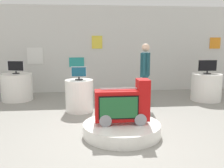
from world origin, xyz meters
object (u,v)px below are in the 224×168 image
object	(u,v)px
novelty_firetruck_tv	(123,106)
shopper_browsing_near_truck	(145,71)
display_pedestal_center_rear	(206,87)
tv_on_left_rear	(16,67)
tv_on_center_rear	(208,67)
display_pedestal_right_rear	(79,96)
display_pedestal_left_rear	(17,87)
main_display_pedestal	(122,129)
tv_on_right_rear	(79,73)

from	to	relation	value
novelty_firetruck_tv	shopper_browsing_near_truck	world-z (taller)	shopper_browsing_near_truck
novelty_firetruck_tv	display_pedestal_center_rear	size ratio (longest dim) A/B	1.16
tv_on_left_rear	display_pedestal_center_rear	size ratio (longest dim) A/B	0.57
tv_on_center_rear	display_pedestal_right_rear	bearing A→B (deg)	-168.11
display_pedestal_left_rear	display_pedestal_center_rear	bearing A→B (deg)	-5.97
novelty_firetruck_tv	tv_on_center_rear	size ratio (longest dim) A/B	1.87
main_display_pedestal	display_pedestal_right_rear	size ratio (longest dim) A/B	1.84
novelty_firetruck_tv	tv_on_right_rear	world-z (taller)	tv_on_right_rear
shopper_browsing_near_truck	tv_on_center_rear	bearing A→B (deg)	16.89
tv_on_left_rear	tv_on_center_rear	bearing A→B (deg)	-5.97
display_pedestal_left_rear	display_pedestal_center_rear	world-z (taller)	same
main_display_pedestal	tv_on_right_rear	distance (m)	2.05
tv_on_center_rear	shopper_browsing_near_truck	distance (m)	2.04
display_pedestal_right_rear	main_display_pedestal	bearing A→B (deg)	-64.29
main_display_pedestal	tv_on_right_rear	bearing A→B (deg)	115.76
tv_on_right_rear	display_pedestal_right_rear	bearing A→B (deg)	87.97
display_pedestal_right_rear	novelty_firetruck_tv	bearing A→B (deg)	-63.87
main_display_pedestal	tv_on_right_rear	size ratio (longest dim) A/B	3.86
display_pedestal_left_rear	main_display_pedestal	bearing A→B (deg)	-48.89
tv_on_center_rear	shopper_browsing_near_truck	size ratio (longest dim) A/B	0.32
display_pedestal_left_rear	tv_on_center_rear	xyz separation A→B (m)	(5.46, -0.58, 0.60)
novelty_firetruck_tv	display_pedestal_center_rear	world-z (taller)	novelty_firetruck_tv
novelty_firetruck_tv	tv_on_center_rear	bearing A→B (deg)	41.36
novelty_firetruck_tv	tv_on_left_rear	world-z (taller)	tv_on_left_rear
shopper_browsing_near_truck	display_pedestal_center_rear	bearing A→B (deg)	17.01
display_pedestal_right_rear	shopper_browsing_near_truck	xyz separation A→B (m)	(1.67, 0.17, 0.57)
display_pedestal_center_rear	display_pedestal_right_rear	xyz separation A→B (m)	(-3.63, -0.77, 0.00)
display_pedestal_left_rear	tv_on_right_rear	xyz separation A→B (m)	(1.83, -1.34, 0.56)
tv_on_left_rear	display_pedestal_right_rear	bearing A→B (deg)	-36.12
display_pedestal_left_rear	display_pedestal_center_rear	distance (m)	5.49
main_display_pedestal	shopper_browsing_near_truck	distance (m)	2.22
main_display_pedestal	novelty_firetruck_tv	world-z (taller)	novelty_firetruck_tv
main_display_pedestal	tv_on_center_rear	bearing A→B (deg)	41.09
main_display_pedestal	tv_on_center_rear	world-z (taller)	tv_on_center_rear
novelty_firetruck_tv	tv_on_right_rear	bearing A→B (deg)	116.19
tv_on_left_rear	display_pedestal_center_rear	bearing A→B (deg)	-5.93
tv_on_right_rear	shopper_browsing_near_truck	bearing A→B (deg)	5.93
display_pedestal_right_rear	display_pedestal_left_rear	bearing A→B (deg)	143.81
display_pedestal_left_rear	tv_on_left_rear	world-z (taller)	tv_on_left_rear
novelty_firetruck_tv	display_pedestal_left_rear	world-z (taller)	novelty_firetruck_tv
main_display_pedestal	display_pedestal_right_rear	distance (m)	1.90
novelty_firetruck_tv	shopper_browsing_near_truck	bearing A→B (deg)	65.77
tv_on_center_rear	main_display_pedestal	bearing A→B (deg)	-138.91
tv_on_right_rear	shopper_browsing_near_truck	xyz separation A→B (m)	(1.67, 0.17, 0.01)
display_pedestal_left_rear	shopper_browsing_near_truck	bearing A→B (deg)	-18.46
display_pedestal_left_rear	display_pedestal_right_rear	world-z (taller)	same
tv_on_center_rear	display_pedestal_right_rear	size ratio (longest dim) A/B	0.67
tv_on_left_rear	display_pedestal_center_rear	xyz separation A→B (m)	(5.46, -0.57, -0.59)
display_pedestal_center_rear	tv_on_center_rear	world-z (taller)	tv_on_center_rear
display_pedestal_center_rear	main_display_pedestal	bearing A→B (deg)	-138.87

